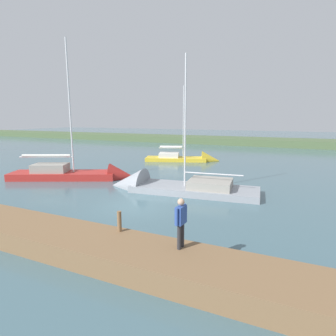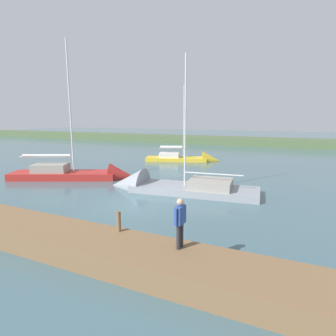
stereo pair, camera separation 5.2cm
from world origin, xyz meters
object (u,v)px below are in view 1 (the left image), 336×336
Objects in this scene: sailboat_far_left at (82,176)px; sailboat_outer_mooring at (163,188)px; person_on_dock at (181,220)px; mooring_post_near at (119,221)px; sailboat_inner_slip at (190,160)px.

sailboat_far_left reaches higher than sailboat_outer_mooring.
person_on_dock is (-5.04, 9.12, 1.64)m from sailboat_outer_mooring.
sailboat_outer_mooring is at bearing -74.75° from mooring_post_near.
mooring_post_near is 13.90m from sailboat_far_left.
sailboat_inner_slip is at bearing -76.78° from mooring_post_near.
sailboat_far_left is at bearing -130.66° from sailboat_inner_slip.
sailboat_inner_slip is 23.88m from person_on_dock.
sailboat_outer_mooring reaches higher than mooring_post_near.
person_on_dock is (-12.83, 9.71, 1.51)m from sailboat_far_left.
sailboat_outer_mooring is at bearing -55.11° from person_on_dock.
sailboat_outer_mooring reaches higher than person_on_dock.
person_on_dock is (-7.85, 22.50, 1.62)m from sailboat_inner_slip.
sailboat_far_left is 7.81m from sailboat_outer_mooring.
mooring_post_near is at bearing -96.17° from sailboat_inner_slip.
sailboat_outer_mooring is (-7.79, 0.59, -0.13)m from sailboat_far_left.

